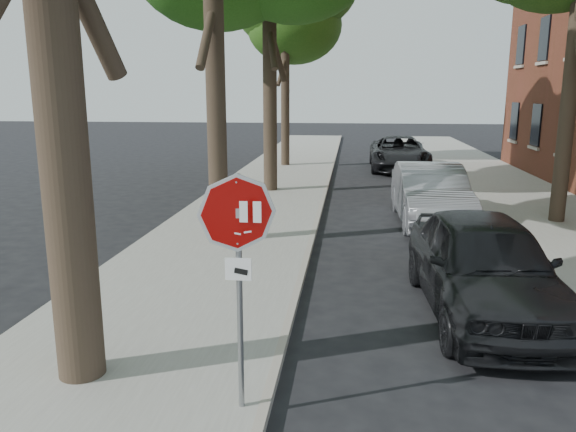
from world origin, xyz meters
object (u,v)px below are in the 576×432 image
object	(u,v)px
stop_sign	(238,248)
car_b	(430,194)
tree_far	(285,9)
car_a	(484,265)
car_d	(399,153)

from	to	relation	value
stop_sign	car_b	size ratio (longest dim) A/B	0.54
stop_sign	tree_far	size ratio (longest dim) A/B	0.28
car_a	car_b	bearing A→B (deg)	87.10
car_d	stop_sign	bearing A→B (deg)	-98.61
car_a	car_d	xyz separation A→B (m)	(0.00, 17.26, -0.05)
car_b	car_d	size ratio (longest dim) A/B	0.88
tree_far	car_d	xyz separation A→B (m)	(5.32, -0.48, -6.45)
tree_far	car_d	distance (m)	8.37
car_b	car_d	xyz separation A→B (m)	(0.00, 10.82, -0.04)
stop_sign	car_a	bearing A→B (deg)	45.77
stop_sign	tree_far	distance (m)	21.88
stop_sign	car_b	world-z (taller)	stop_sign
stop_sign	tree_far	bearing A→B (deg)	95.46
tree_far	car_b	xyz separation A→B (m)	(5.32, -11.30, -6.41)
stop_sign	car_a	xyz separation A→B (m)	(3.30, 3.39, -1.13)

